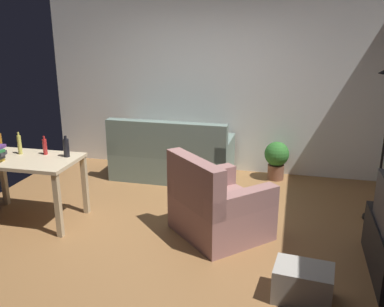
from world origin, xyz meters
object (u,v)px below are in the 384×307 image
bottle_squat (20,144)px  bottle_dark (66,148)px  armchair (217,207)px  potted_plant (277,158)px  storage_box (303,283)px  desk (26,167)px  bottle_red (45,147)px  couch (172,158)px

bottle_squat → bottle_dark: size_ratio=1.06×
armchair → bottle_squat: (-2.34, -0.02, 0.55)m
potted_plant → storage_box: size_ratio=1.19×
desk → armchair: (2.20, 0.15, -0.33)m
storage_box → armchair: bearing=133.9°
bottle_red → storage_box: bearing=-18.3°
couch → potted_plant: couch is taller
bottle_red → bottle_dark: (0.29, -0.02, 0.01)m
storage_box → bottle_squat: 3.46m
armchair → bottle_red: bearing=43.8°
desk → potted_plant: desk is taller
potted_plant → bottle_squat: 3.51m
desk → storage_box: bearing=-15.0°
bottle_squat → storage_box: bearing=-15.9°
couch → storage_box: couch is taller
potted_plant → bottle_squat: bottle_squat is taller
bottle_dark → armchair: bearing=-0.3°
storage_box → bottle_dark: 2.93m
storage_box → bottle_dark: size_ratio=1.93×
desk → storage_box: size_ratio=2.52×
storage_box → potted_plant: bearing=97.5°
desk → potted_plant: (2.74, 2.06, -0.32)m
desk → bottle_dark: size_ratio=4.86×
potted_plant → bottle_squat: (-2.88, -1.93, 0.55)m
potted_plant → storage_box: bearing=-82.5°
couch → storage_box: (1.89, -2.54, -0.16)m
potted_plant → bottle_squat: size_ratio=2.17×
potted_plant → storage_box: 2.88m
couch → bottle_red: bottle_red is taller
armchair → bottle_dark: size_ratio=4.96×
desk → armchair: bearing=3.3°
desk → storage_box: (3.12, -0.80, -0.50)m
desk → potted_plant: bearing=36.3°
armchair → bottle_squat: bearing=45.2°
armchair → bottle_dark: bottle_dark is taller
desk → storage_box: 3.26m
bottle_squat → desk: bearing=-42.5°
desk → bottle_squat: 0.29m
couch → bottle_red: size_ratio=7.84×
couch → potted_plant: (1.51, 0.31, 0.02)m
storage_box → bottle_squat: bottle_squat is taller
bottle_squat → bottle_dark: bottle_squat is taller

